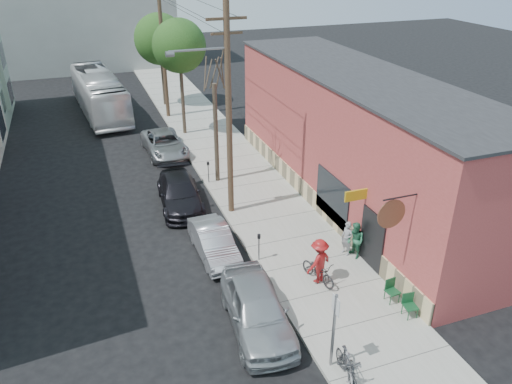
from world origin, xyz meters
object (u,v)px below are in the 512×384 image
object	(u,v)px
tree_leafy_far	(160,39)
patio_chair_a	(393,291)
parking_meter_near	(259,243)
cyclist	(319,261)
bus	(99,94)
parked_bike_a	(347,366)
car_0	(257,309)
tree_bare	(216,134)
parked_bike_b	(349,365)
car_1	(214,242)
patio_chair_b	(410,306)
utility_pole_near	(227,109)
car_3	(164,144)
parking_meter_far	(208,169)
tree_leafy_mid	(179,46)
car_2	(180,193)
sign_post	(334,324)
patron_green	(355,240)
patron_grey	(347,238)

from	to	relation	value
tree_leafy_far	patio_chair_a	world-z (taller)	tree_leafy_far
parking_meter_near	patio_chair_a	world-z (taller)	parking_meter_near
cyclist	bus	size ratio (longest dim) A/B	0.16
parked_bike_a	car_0	bearing A→B (deg)	124.77
tree_bare	cyclist	bearing A→B (deg)	-83.77
parked_bike_b	bus	size ratio (longest dim) A/B	0.14
parked_bike_a	car_1	distance (m)	8.40
patio_chair_b	cyclist	bearing A→B (deg)	132.73
parking_meter_near	car_1	world-z (taller)	parking_meter_near
cyclist	parked_bike_a	xyz separation A→B (m)	(-1.40, -4.77, -0.44)
patio_chair_b	bus	size ratio (longest dim) A/B	0.08
utility_pole_near	parking_meter_near	bearing A→B (deg)	-91.77
car_0	car_3	size ratio (longest dim) A/B	0.97
parking_meter_far	tree_leafy_mid	bearing A→B (deg)	86.27
cyclist	car_0	bearing A→B (deg)	3.07
car_2	bus	xyz separation A→B (m)	(-2.54, 17.31, 0.90)
utility_pole_near	cyclist	distance (m)	8.15
car_0	cyclist	bearing A→B (deg)	31.02
parked_bike_b	car_2	xyz separation A→B (m)	(-2.46, 13.06, 0.15)
sign_post	patio_chair_b	bearing A→B (deg)	16.32
parked_bike_a	bus	world-z (taller)	bus
tree_bare	car_0	size ratio (longest dim) A/B	1.14
patio_chair_a	tree_leafy_mid	bearing A→B (deg)	92.07
patio_chair_b	sign_post	bearing A→B (deg)	-156.64
parked_bike_b	car_3	size ratio (longest dim) A/B	0.32
car_0	parking_meter_near	bearing A→B (deg)	73.99
parking_meter_far	car_2	bearing A→B (deg)	-137.07
sign_post	parked_bike_b	bearing A→B (deg)	-60.71
tree_leafy_far	car_1	distance (m)	23.24
utility_pole_near	cyclist	xyz separation A→B (m)	(1.55, -6.74, -4.31)
utility_pole_near	patron_green	bearing A→B (deg)	-56.82
cyclist	car_1	size ratio (longest dim) A/B	0.47
sign_post	car_3	distance (m)	19.84
car_2	utility_pole_near	bearing A→B (deg)	-32.48
tree_bare	parking_meter_far	bearing A→B (deg)	-168.50
tree_leafy_far	cyclist	size ratio (longest dim) A/B	3.83
sign_post	car_2	world-z (taller)	sign_post
car_0	tree_leafy_mid	bearing A→B (deg)	89.67
patio_chair_b	parked_bike_a	bearing A→B (deg)	-146.77
patio_chair_b	car_0	world-z (taller)	car_0
tree_leafy_mid	tree_bare	bearing A→B (deg)	-90.00
parked_bike_a	car_1	xyz separation A→B (m)	(-1.91, 8.18, -0.00)
patron_grey	bus	size ratio (longest dim) A/B	0.13
parking_meter_near	parked_bike_b	distance (m)	6.90
utility_pole_near	patio_chair_a	xyz separation A→B (m)	(3.59, -8.81, -4.82)
tree_leafy_mid	parked_bike_b	xyz separation A→B (m)	(-0.14, -23.39, -5.55)
patio_chair_a	patron_grey	xyz separation A→B (m)	(-0.06, 3.39, 0.34)
tree_leafy_mid	car_1	size ratio (longest dim) A/B	1.95
tree_leafy_mid	tree_leafy_far	bearing A→B (deg)	90.00
patron_grey	car_0	distance (m)	5.86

